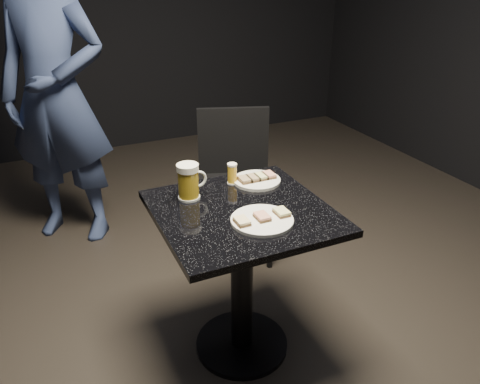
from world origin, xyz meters
name	(u,v)px	position (x,y,z in m)	size (l,w,h in m)	color
floor	(242,345)	(0.00, 0.00, 0.00)	(6.00, 6.00, 0.00)	black
plate_large	(262,220)	(0.03, -0.13, 0.76)	(0.25, 0.25, 0.01)	white
plate_small	(257,180)	(0.18, 0.22, 0.76)	(0.22, 0.22, 0.01)	white
patron	(55,96)	(-0.57, 1.46, 0.94)	(0.69, 0.45, 1.89)	navy
table	(242,258)	(0.00, 0.00, 0.51)	(0.70, 0.70, 0.75)	black
beer_mug	(189,181)	(-0.16, 0.19, 0.83)	(0.14, 0.10, 0.16)	silver
beer_tumbler	(232,174)	(0.06, 0.25, 0.80)	(0.05, 0.05, 0.10)	silver
chair	(235,175)	(0.34, 0.83, 0.50)	(0.56, 0.56, 0.89)	black
canapes_on_plate_large	(262,217)	(0.03, -0.13, 0.77)	(0.22, 0.07, 0.02)	#4C3521
canapes_on_plate_small	(257,177)	(0.18, 0.22, 0.77)	(0.17, 0.07, 0.02)	#4C3521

